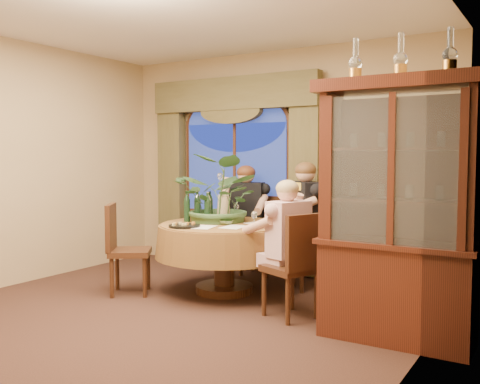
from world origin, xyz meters
The scene contains 37 objects.
floor centered at (0.00, 0.00, 0.00)m, with size 5.00×5.00×0.00m, color black.
wall_back centered at (0.00, 2.50, 1.40)m, with size 4.50×4.50×0.00m, color #9E865F.
wall_right centered at (2.25, 0.00, 1.40)m, with size 5.00×5.00×0.00m, color #9E865F.
ceiling centered at (0.00, 0.00, 2.80)m, with size 5.00×5.00×0.00m, color white.
window centered at (-0.60, 2.43, 1.30)m, with size 1.62×0.10×1.32m, color navy, non-canonical shape.
arched_transom centered at (-0.60, 2.43, 2.08)m, with size 1.60×0.06×0.44m, color navy, non-canonical shape.
drapery_left centered at (-1.63, 2.38, 1.18)m, with size 0.38×0.14×2.32m, color #443F21.
drapery_right centered at (0.43, 2.38, 1.18)m, with size 0.38×0.14×2.32m, color #443F21.
swag_valance centered at (-0.60, 2.35, 2.28)m, with size 2.45×0.16×0.42m, color #443F21, non-canonical shape.
dining_table centered at (0.00, 1.25, 0.38)m, with size 1.49×1.49×0.75m, color brown.
china_cabinet centered at (2.00, 0.68, 1.04)m, with size 1.30×0.51×2.09m, color #35150E.
oil_lamp_left centered at (1.64, 0.68, 2.26)m, with size 0.11×0.11×0.34m, color #A5722D, non-canonical shape.
oil_lamp_center centered at (2.00, 0.68, 2.26)m, with size 0.11×0.11×0.34m, color #A5722D, non-canonical shape.
oil_lamp_right centered at (2.36, 0.68, 2.26)m, with size 0.11×0.11×0.34m, color #A5722D, non-canonical shape.
chair_right centered at (1.00, 0.81, 0.48)m, with size 0.42×0.42×0.96m, color black.
chair_back_right centered at (0.75, 1.88, 0.48)m, with size 0.42×0.42×0.96m, color black.
chair_back centered at (-0.11, 2.20, 0.48)m, with size 0.42×0.42×0.96m, color black.
chair_front_left centered at (-0.83, 0.67, 0.48)m, with size 0.42×0.42×0.96m, color black.
person_pink centered at (0.93, 0.92, 0.63)m, with size 0.45×0.41×1.26m, color #D3A8AD, non-canonical shape.
person_back centered at (-0.28, 2.19, 0.68)m, with size 0.49×0.45×1.36m, color black, non-canonical shape.
person_scarf centered at (0.64, 1.98, 0.71)m, with size 0.51×0.46×1.42m, color black, non-canonical shape.
stoneware_vase centered at (-0.09, 1.37, 0.90)m, with size 0.16×0.16×0.30m, color #9A8866, non-canonical shape.
centerpiece_plant centered at (-0.12, 1.39, 1.38)m, with size 0.99×1.10×0.86m, color #345730.
olive_bowl centered at (0.07, 1.18, 0.77)m, with size 0.15×0.15×0.05m, color #475730.
cheese_platter centered at (-0.19, 0.80, 0.76)m, with size 0.32×0.32×0.02m, color black.
wine_bottle_0 centered at (-0.27, 1.32, 0.92)m, with size 0.07×0.07×0.33m, color tan.
wine_bottle_1 centered at (-0.45, 1.17, 0.92)m, with size 0.07×0.07×0.33m, color black.
wine_bottle_2 centered at (-0.42, 1.34, 0.92)m, with size 0.07×0.07×0.33m, color tan.
wine_bottle_3 centered at (-0.30, 1.40, 0.92)m, with size 0.07×0.07×0.33m, color black.
wine_bottle_4 centered at (-0.18, 1.18, 0.92)m, with size 0.07×0.07×0.33m, color black.
wine_bottle_5 centered at (-0.37, 1.26, 0.92)m, with size 0.07×0.07×0.33m, color black.
tasting_paper_0 centered at (0.24, 1.05, 0.75)m, with size 0.21×0.30×0.00m, color white.
tasting_paper_1 centered at (0.32, 1.46, 0.75)m, with size 0.21×0.30×0.00m, color white.
tasting_paper_2 centered at (-0.02, 0.88, 0.75)m, with size 0.21×0.30×0.00m, color white.
wine_glass_person_pink centered at (0.47, 1.08, 0.84)m, with size 0.07×0.07×0.18m, color silver, non-canonical shape.
wine_glass_person_back centered at (-0.14, 1.72, 0.84)m, with size 0.07×0.07×0.18m, color silver, non-canonical shape.
wine_glass_person_scarf centered at (0.33, 1.62, 0.84)m, with size 0.07×0.07×0.18m, color silver, non-canonical shape.
Camera 1 is at (3.13, -3.54, 1.49)m, focal length 40.00 mm.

